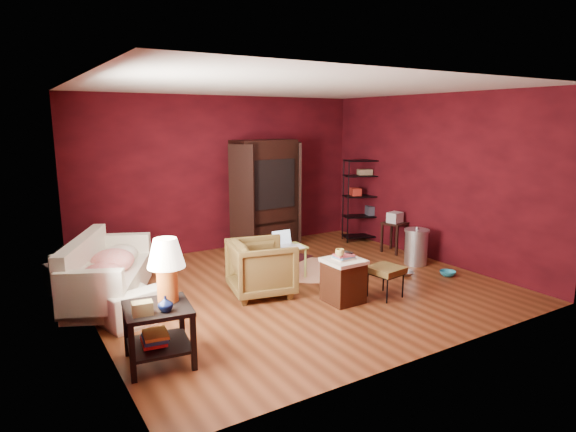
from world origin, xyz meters
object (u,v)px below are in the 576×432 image
Objects in this scene: laptop_desk at (286,250)px; armchair at (261,265)px; hamper at (343,280)px; wire_shelving at (364,197)px; sofa at (105,275)px; side_table at (162,289)px; tv_armoire at (264,192)px.

armchair is at bearing -143.90° from laptop_desk.
laptop_desk is at bearing 95.83° from hamper.
sofa is at bearing -149.38° from wire_shelving.
side_table is at bearing -130.28° from wire_shelving.
wire_shelving is (2.41, 2.44, 0.58)m from hamper.
hamper is at bearing -82.10° from laptop_desk.
sofa is 2.48× the size of armchair.
wire_shelving reaches higher than sofa.
armchair is 1.18× the size of laptop_desk.
hamper is (0.79, -0.81, -0.12)m from armchair.
tv_armoire is at bearing -178.51° from wire_shelving.
sofa is 2.03m from armchair.
laptop_desk is (0.66, 0.45, 0.02)m from armchair.
tv_armoire is 1.25× the size of wire_shelving.
tv_armoire is (3.21, 1.56, 0.64)m from sofa.
side_table reaches higher than sofa.
sofa reaches higher than hamper.
hamper is 3.22m from tv_armoire.
wire_shelving is at bearing 45.31° from hamper.
laptop_desk is at bearing -44.08° from armchair.
side_table is 4.55m from tv_armoire.
side_table is at bearing -173.03° from hamper.
tv_armoire reaches higher than laptop_desk.
wire_shelving is at bearing 27.09° from laptop_desk.
sofa is at bearing 175.96° from laptop_desk.
tv_armoire is at bearing 80.45° from hamper.
hamper is at bearing 6.97° from side_table.
sofa is at bearing -157.58° from tv_armoire.
sofa is 1.68× the size of side_table.
laptop_desk is (2.56, -0.27, 0.03)m from sofa.
sofa is 5.20m from wire_shelving.
sofa is 1.29× the size of wire_shelving.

